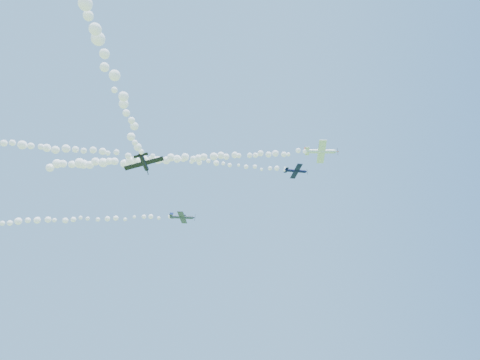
# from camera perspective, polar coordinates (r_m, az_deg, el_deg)

# --- Properties ---
(plane_white) EXTENTS (8.10, 8.38, 2.92)m
(plane_white) POSITION_cam_1_polar(r_m,az_deg,el_deg) (97.53, 11.49, 4.01)
(plane_white) COLOR white
(smoke_trail_white) EXTENTS (66.03, 3.74, 3.33)m
(smoke_trail_white) POSITION_cam_1_polar(r_m,az_deg,el_deg) (99.23, -9.25, 2.97)
(smoke_trail_white) COLOR white
(plane_navy) EXTENTS (6.49, 6.86, 1.81)m
(plane_navy) POSITION_cam_1_polar(r_m,az_deg,el_deg) (104.80, 7.98, 1.29)
(plane_navy) COLOR #0C1037
(smoke_trail_navy) EXTENTS (71.34, 20.85, 2.59)m
(smoke_trail_navy) POSITION_cam_1_polar(r_m,az_deg,el_deg) (100.19, -13.63, 3.25)
(smoke_trail_navy) COLOR white
(plane_grey) EXTENTS (7.35, 7.71, 2.64)m
(plane_grey) POSITION_cam_1_polar(r_m,az_deg,el_deg) (110.56, -8.21, -5.25)
(plane_grey) COLOR #394353
(smoke_trail_grey) EXTENTS (75.82, 5.32, 3.28)m
(smoke_trail_grey) POSITION_cam_1_polar(r_m,az_deg,el_deg) (123.89, -26.90, -5.16)
(smoke_trail_grey) COLOR white
(plane_black) EXTENTS (6.34, 6.36, 2.25)m
(plane_black) POSITION_cam_1_polar(r_m,az_deg,el_deg) (68.27, -13.51, 2.40)
(plane_black) COLOR black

